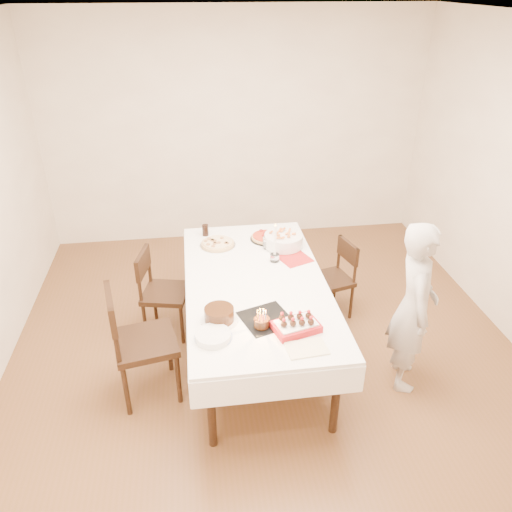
{
  "coord_description": "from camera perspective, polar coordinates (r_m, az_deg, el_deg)",
  "views": [
    {
      "loc": [
        -0.57,
        -3.33,
        2.93
      ],
      "look_at": [
        -0.09,
        0.1,
        0.99
      ],
      "focal_mm": 35.0,
      "sensor_mm": 36.0,
      "label": 1
    }
  ],
  "objects": [
    {
      "name": "taper_candle",
      "position": [
        4.29,
        2.19,
        1.56
      ],
      "size": [
        0.1,
        0.1,
        0.37
      ],
      "primitive_type": "cylinder",
      "rotation": [
        0.0,
        0.0,
        0.26
      ],
      "color": "white",
      "rests_on": "dining_table"
    },
    {
      "name": "pasta_bowl",
      "position": [
        4.6,
        3.16,
        1.82
      ],
      "size": [
        0.46,
        0.46,
        0.11
      ],
      "primitive_type": "cylinder",
      "rotation": [
        0.0,
        0.0,
        0.37
      ],
      "color": "white",
      "rests_on": "dining_table"
    },
    {
      "name": "cola_glass",
      "position": [
        4.82,
        -5.81,
        2.96
      ],
      "size": [
        0.08,
        0.08,
        0.11
      ],
      "primitive_type": "cylinder",
      "rotation": [
        0.0,
        0.0,
        0.34
      ],
      "color": "black",
      "rests_on": "dining_table"
    },
    {
      "name": "wall_back",
      "position": [
        6.06,
        -2.31,
        14.13
      ],
      "size": [
        4.5,
        0.04,
        2.7
      ],
      "primitive_type": "cube",
      "color": "#F1E6CB",
      "rests_on": "floor"
    },
    {
      "name": "pizza_white",
      "position": [
        4.63,
        -4.4,
        1.42
      ],
      "size": [
        0.4,
        0.4,
        0.04
      ],
      "primitive_type": "cylinder",
      "rotation": [
        0.0,
        0.0,
        0.24
      ],
      "color": "beige",
      "rests_on": "dining_table"
    },
    {
      "name": "floor",
      "position": [
        4.47,
        1.4,
        -11.72
      ],
      "size": [
        5.0,
        5.0,
        0.0
      ],
      "primitive_type": "plane",
      "color": "brown",
      "rests_on": "ground"
    },
    {
      "name": "red_placemat",
      "position": [
        4.43,
        4.42,
        -0.3
      ],
      "size": [
        0.34,
        0.34,
        0.01
      ],
      "primitive_type": "cube",
      "rotation": [
        0.0,
        0.0,
        0.38
      ],
      "color": "#B21E1E",
      "rests_on": "dining_table"
    },
    {
      "name": "layer_cake",
      "position": [
        3.62,
        -4.23,
        -6.72
      ],
      "size": [
        0.36,
        0.36,
        0.11
      ],
      "primitive_type": "cylinder",
      "rotation": [
        0.0,
        0.0,
        0.39
      ],
      "color": "#321B0C",
      "rests_on": "dining_table"
    },
    {
      "name": "cake_board",
      "position": [
        3.66,
        1.19,
        -7.22
      ],
      "size": [
        0.43,
        0.43,
        0.01
      ],
      "primitive_type": "cube",
      "rotation": [
        0.0,
        0.0,
        0.32
      ],
      "color": "black",
      "rests_on": "dining_table"
    },
    {
      "name": "chair_left_savory",
      "position": [
        4.61,
        -10.28,
        -4.19
      ],
      "size": [
        0.51,
        0.51,
        0.84
      ],
      "primitive_type": null,
      "rotation": [
        0.0,
        0.0,
        2.92
      ],
      "color": "black",
      "rests_on": "floor"
    },
    {
      "name": "birthday_cake",
      "position": [
        3.54,
        0.64,
        -7.17
      ],
      "size": [
        0.14,
        0.14,
        0.13
      ],
      "primitive_type": "cylinder",
      "rotation": [
        0.0,
        0.0,
        -0.31
      ],
      "color": "#3B2010",
      "rests_on": "dining_table"
    },
    {
      "name": "box_lid",
      "position": [
        3.42,
        5.81,
        -10.52
      ],
      "size": [
        0.29,
        0.21,
        0.02
      ],
      "primitive_type": "cube",
      "rotation": [
        0.0,
        0.0,
        0.09
      ],
      "color": "beige",
      "rests_on": "dining_table"
    },
    {
      "name": "chair_left_dessert",
      "position": [
        3.96,
        -12.53,
        -9.6
      ],
      "size": [
        0.59,
        0.59,
        0.98
      ],
      "primitive_type": null,
      "rotation": [
        0.0,
        0.0,
        3.33
      ],
      "color": "black",
      "rests_on": "floor"
    },
    {
      "name": "plate_stack",
      "position": [
        3.48,
        -4.94,
        -9.11
      ],
      "size": [
        0.28,
        0.28,
        0.05
      ],
      "primitive_type": "cylinder",
      "rotation": [
        0.0,
        0.0,
        -0.17
      ],
      "color": "white",
      "rests_on": "dining_table"
    },
    {
      "name": "strawberry_box",
      "position": [
        3.55,
        4.6,
        -7.91
      ],
      "size": [
        0.36,
        0.29,
        0.08
      ],
      "primitive_type": null,
      "rotation": [
        0.0,
        0.0,
        0.27
      ],
      "color": "maroon",
      "rests_on": "dining_table"
    },
    {
      "name": "china_plate",
      "position": [
        3.5,
        -4.89,
        -9.22
      ],
      "size": [
        0.32,
        0.32,
        0.01
      ],
      "primitive_type": "cylinder",
      "rotation": [
        0.0,
        0.0,
        0.22
      ],
      "color": "white",
      "rests_on": "dining_table"
    },
    {
      "name": "chair_right_savory",
      "position": [
        4.85,
        8.54,
        -2.72
      ],
      "size": [
        0.48,
        0.48,
        0.77
      ],
      "primitive_type": null,
      "rotation": [
        0.0,
        0.0,
        0.26
      ],
      "color": "black",
      "rests_on": "floor"
    },
    {
      "name": "ceiling",
      "position": [
        3.38,
        2.0,
        25.37
      ],
      "size": [
        5.0,
        5.0,
        0.0
      ],
      "primitive_type": "plane",
      "rotation": [
        3.14,
        0.0,
        0.0
      ],
      "color": "white",
      "rests_on": "wall_back"
    },
    {
      "name": "dining_table",
      "position": [
        4.3,
        0.0,
        -7.2
      ],
      "size": [
        1.46,
        2.29,
        0.75
      ],
      "primitive_type": "cube",
      "rotation": [
        0.0,
        0.0,
        -0.16
      ],
      "color": "white",
      "rests_on": "floor"
    },
    {
      "name": "person",
      "position": [
        4.04,
        17.57,
        -5.6
      ],
      "size": [
        0.47,
        0.59,
        1.43
      ],
      "primitive_type": "imported",
      "rotation": [
        0.0,
        0.0,
        1.3
      ],
      "color": "beige",
      "rests_on": "floor"
    },
    {
      "name": "shaker_pair",
      "position": [
        4.55,
        1.08,
        1.36
      ],
      "size": [
        0.1,
        0.1,
        0.1
      ],
      "primitive_type": null,
      "rotation": [
        0.0,
        0.0,
        0.11
      ],
      "color": "white",
      "rests_on": "dining_table"
    },
    {
      "name": "pizza_pepperoni",
      "position": [
        4.74,
        1.11,
        2.16
      ],
      "size": [
        0.38,
        0.38,
        0.04
      ],
      "primitive_type": "cylinder",
      "rotation": [
        0.0,
        0.0,
        0.36
      ],
      "color": "red",
      "rests_on": "dining_table"
    }
  ]
}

